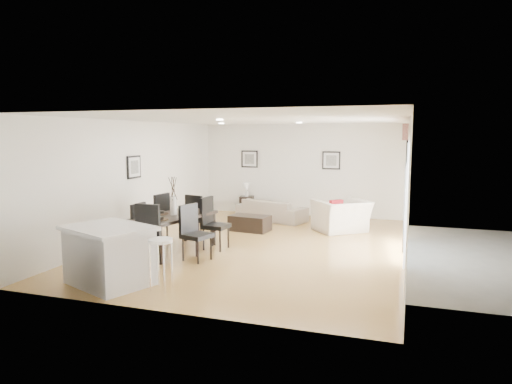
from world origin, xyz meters
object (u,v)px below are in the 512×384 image
(dining_chair_efar, at_px, (212,220))
(coffee_table, at_px, (250,223))
(dining_chair_wfar, at_px, (158,216))
(dining_chair_enear, at_px, (193,229))
(kitchen_island, at_px, (109,255))
(bar_stool, at_px, (161,246))
(armchair, at_px, (341,216))
(dining_table, at_px, (174,219))
(dining_chair_foot, at_px, (197,215))
(sofa, at_px, (271,210))
(dining_chair_head, at_px, (144,232))
(dining_chair_wnear, at_px, (134,226))
(side_table, at_px, (247,205))

(dining_chair_efar, relative_size, coffee_table, 1.13)
(dining_chair_wfar, xyz_separation_m, dining_chair_enear, (1.28, -0.88, -0.03))
(kitchen_island, bearing_deg, bar_stool, 21.83)
(armchair, distance_m, bar_stool, 5.60)
(dining_table, relative_size, coffee_table, 2.05)
(armchair, relative_size, dining_chair_foot, 1.16)
(sofa, xyz_separation_m, dining_chair_enear, (-0.27, -4.40, 0.30))
(armchair, xyz_separation_m, bar_stool, (-2.05, -5.21, 0.30))
(sofa, xyz_separation_m, dining_table, (-0.92, -3.97, 0.40))
(dining_table, bearing_deg, dining_chair_head, -78.00)
(coffee_table, bearing_deg, dining_chair_head, -95.45)
(dining_chair_enear, distance_m, coffee_table, 2.89)
(dining_chair_foot, bearing_deg, sofa, -94.08)
(dining_chair_efar, xyz_separation_m, dining_chair_head, (-0.63, -1.59, 0.02))
(armchair, distance_m, dining_chair_wnear, 5.05)
(sofa, xyz_separation_m, kitchen_island, (-0.91, -6.13, 0.19))
(dining_chair_head, distance_m, coffee_table, 3.67)
(sofa, height_order, dining_chair_head, dining_chair_head)
(dining_chair_wnear, distance_m, dining_chair_efar, 1.58)
(armchair, distance_m, dining_chair_efar, 3.49)
(dining_chair_wnear, distance_m, coffee_table, 3.26)
(armchair, distance_m, side_table, 3.51)
(dining_chair_foot, bearing_deg, dining_chair_wnear, 83.01)
(side_table, bearing_deg, sofa, -37.23)
(sofa, height_order, dining_chair_enear, dining_chair_enear)
(dining_chair_wfar, relative_size, bar_stool, 1.39)
(coffee_table, relative_size, side_table, 1.80)
(dining_chair_efar, xyz_separation_m, bar_stool, (0.30, -2.63, 0.08))
(kitchen_island, bearing_deg, sofa, 103.37)
(dining_chair_wfar, distance_m, bar_stool, 3.05)
(dining_chair_foot, height_order, coffee_table, dining_chair_foot)
(kitchen_island, bearing_deg, dining_chair_head, 111.90)
(dining_chair_enear, distance_m, bar_stool, 1.75)
(dining_chair_wnear, xyz_separation_m, dining_chair_efar, (1.28, 0.93, 0.03))
(dining_chair_wnear, relative_size, dining_chair_enear, 0.98)
(side_table, bearing_deg, dining_chair_wnear, -96.13)
(armchair, height_order, dining_chair_head, dining_chair_head)
(dining_chair_wfar, height_order, dining_chair_foot, dining_chair_wfar)
(bar_stool, bearing_deg, kitchen_island, 180.00)
(sofa, distance_m, side_table, 1.26)
(coffee_table, bearing_deg, bar_stool, -81.10)
(dining_chair_enear, height_order, side_table, dining_chair_enear)
(dining_table, height_order, dining_chair_enear, dining_chair_enear)
(dining_chair_efar, distance_m, dining_chair_head, 1.71)
(bar_stool, bearing_deg, dining_chair_enear, 99.66)
(dining_chair_efar, distance_m, bar_stool, 2.64)
(dining_chair_wfar, distance_m, dining_chair_foot, 0.92)
(dining_chair_wnear, bearing_deg, sofa, 161.04)
(dining_table, bearing_deg, dining_chair_wfar, 156.58)
(dining_table, xyz_separation_m, bar_stool, (0.94, -2.16, 0.00))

